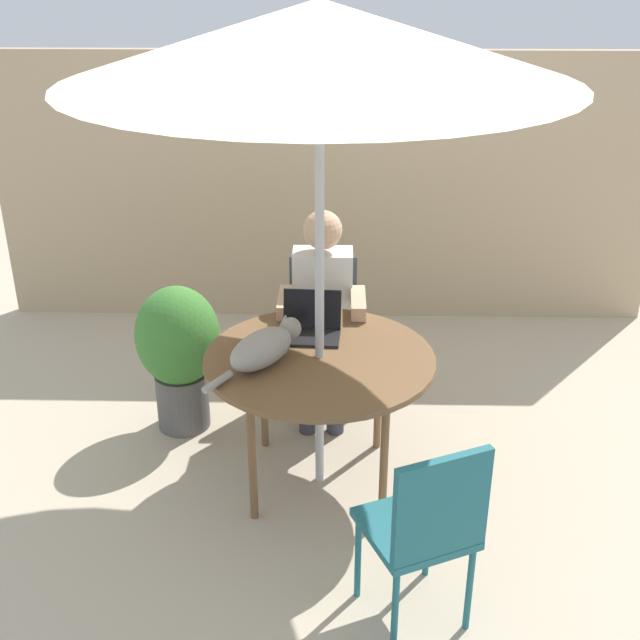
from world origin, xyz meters
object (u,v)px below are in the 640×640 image
Objects in this scene: laptop at (311,322)px; person_seated at (322,305)px; patio_table at (320,366)px; chair_empty at (427,523)px; potted_plant_near_fence at (179,348)px; patio_umbrella at (319,42)px; cat at (265,347)px; chair_occupied at (323,320)px.

person_seated is at bearing 83.73° from laptop.
chair_empty is (0.44, -0.99, -0.15)m from patio_table.
potted_plant_near_fence reaches higher than patio_table.
laptop reaches higher than chair_empty.
patio_umbrella is 1.92× the size of person_seated.
patio_umbrella is at bearing 114.02° from chair_empty.
laptop is (-0.05, 0.25, -1.41)m from patio_umbrella.
patio_umbrella reaches higher than cat.
patio_table is 1.27× the size of chair_occupied.
chair_empty is at bearing -75.26° from person_seated.
patio_umbrella is 4.40× the size of cat.
cat is at bearing 127.39° from chair_empty.
laptop is 0.36× the size of potted_plant_near_fence.
patio_table is 0.30m from cat.
patio_table is 3.65× the size of laptop.
chair_occupied is at bearing 22.32° from potted_plant_near_fence.
patio_umbrella is at bearing 15.12° from cat.
patio_umbrella is at bearing -32.53° from potted_plant_near_fence.
person_seated is 0.81m from cat.
laptop is at bearing -94.61° from chair_occupied.
laptop is at bearing 111.48° from chair_empty.
cat reaches higher than potted_plant_near_fence.
cat is (-0.26, -0.92, 0.29)m from chair_occupied.
cat is at bearing -123.48° from laptop.
potted_plant_near_fence is (-0.81, -0.17, -0.20)m from person_seated.
laptop is at bearing -19.03° from potted_plant_near_fence.
chair_occupied is (0.00, 0.85, -1.68)m from patio_umbrella.
laptop is (-0.05, -0.44, 0.10)m from person_seated.
laptop is at bearing 100.71° from patio_table.
chair_occupied is 1.03× the size of potted_plant_near_fence.
patio_umbrella is 1.88m from chair_occupied.
laptop reaches higher than chair_occupied.
patio_umbrella is 2.00m from chair_empty.
person_seated is 2.30× the size of cat.
patio_table is at bearing -79.29° from laptop.
patio_table is at bearing 0.00° from patio_umbrella.
chair_empty is 1.20m from cat.
cat is at bearing -47.04° from potted_plant_near_fence.
laptop is 0.39m from cat.
potted_plant_near_fence is (-0.81, -0.33, -0.03)m from chair_occupied.
patio_table is 1.10m from chair_empty.
chair_occupied is 1.67× the size of cat.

